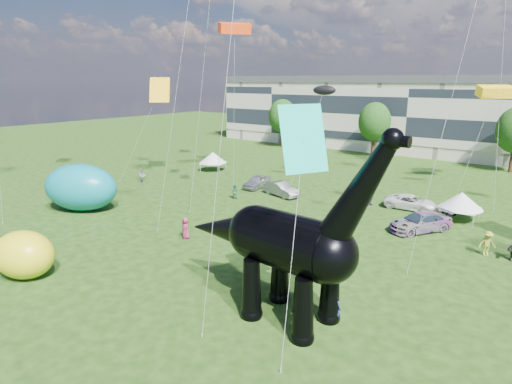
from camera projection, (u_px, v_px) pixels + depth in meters
The scene contains 14 objects.
ground at pixel (196, 317), 23.05m from camera, with size 220.00×220.00×0.00m, color #16330C.
terrace_row at pixel (417, 118), 73.93m from camera, with size 78.00×11.00×12.00m, color beige.
tree_far_left at pixel (282, 113), 79.80m from camera, with size 5.20×5.20×9.44m.
tree_mid_left at pixel (375, 119), 69.27m from camera, with size 5.20×5.20×9.44m.
dinosaur_sculpture at pixel (282, 243), 22.29m from camera, with size 13.43×3.89×10.96m.
car_silver at pixel (257, 182), 50.43m from camera, with size 1.78×4.42×1.50m, color silver.
car_grey at pixel (281, 189), 46.93m from camera, with size 1.59×4.57×1.51m, color slate.
car_white at pixel (411, 202), 42.09m from camera, with size 2.33×5.04×1.40m, color white.
car_dark at pixel (421, 222), 35.96m from camera, with size 2.26×5.57×1.62m, color #595960.
gazebo_near at pixel (461, 201), 38.49m from camera, with size 3.82×3.82×2.63m.
gazebo_left at pixel (213, 158), 59.69m from camera, with size 4.94×4.94×2.63m.
inflatable_teal at pixel (81, 187), 41.41m from camera, with size 7.35×4.60×4.60m, color #0B7B8A.
inflatable_yellow at pixel (24, 255), 27.37m from camera, with size 4.06×3.12×3.12m, color yellow.
visitors at pixel (336, 217), 37.11m from camera, with size 50.28×28.97×1.86m.
Camera 1 is at (15.03, -14.41, 12.42)m, focal length 30.00 mm.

